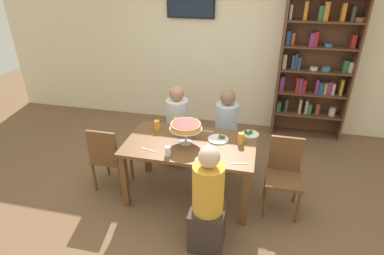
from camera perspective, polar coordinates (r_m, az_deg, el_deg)
name	(u,v)px	position (r m, az deg, el deg)	size (l,w,h in m)	color
ground_plane	(190,194)	(3.99, -0.33, -12.10)	(12.00, 12.00, 0.00)	brown
rear_partition	(220,44)	(5.37, 5.19, 15.02)	(8.00, 0.12, 2.80)	beige
dining_table	(190,150)	(3.61, -0.36, -4.22)	(1.49, 0.85, 0.74)	brown
bookshelf	(315,69)	(5.26, 21.63, 10.02)	(1.10, 0.30, 2.21)	brown
television	(191,2)	(5.26, -0.23, 22.05)	(0.77, 0.05, 0.48)	black
diner_far_right	(226,135)	(4.27, 6.22, -1.43)	(0.34, 0.34, 1.15)	#382D28
diner_near_right	(208,206)	(3.08, 2.90, -14.21)	(0.34, 0.34, 1.15)	#382D28
diner_far_left	(178,130)	(4.37, -2.67, -0.55)	(0.34, 0.34, 1.15)	#382D28
chair_head_west	(108,155)	(3.95, -15.13, -4.97)	(0.40, 0.40, 0.87)	brown
chair_head_east	(284,172)	(3.68, 16.56, -7.78)	(0.40, 0.40, 0.87)	brown
deep_dish_pizza_stand	(186,127)	(3.47, -1.17, 0.15)	(0.37, 0.37, 0.25)	silver
salad_plate_near_diner	(207,160)	(3.23, 2.79, -6.02)	(0.26, 0.26, 0.07)	white
salad_plate_far_diner	(219,139)	(3.64, 4.93, -2.08)	(0.24, 0.24, 0.07)	white
salad_plate_spare	(250,133)	(3.79, 10.56, -1.08)	(0.21, 0.21, 0.06)	white
beer_glass_amber_tall	(157,125)	(3.84, -6.46, 0.40)	(0.07, 0.07, 0.13)	gold
beer_glass_amber_short	(241,139)	(3.56, 8.97, -2.01)	(0.07, 0.07, 0.13)	gold
beer_glass_amber_spare	(176,123)	(3.85, -3.03, 0.82)	(0.07, 0.07, 0.15)	gold
water_glass_clear_near	(168,151)	(3.32, -4.48, -4.35)	(0.06, 0.06, 0.11)	white
cutlery_fork_near	(149,150)	(3.46, -7.98, -4.10)	(0.18, 0.02, 0.01)	silver
cutlery_knife_near	(240,164)	(3.24, 8.78, -6.57)	(0.18, 0.02, 0.01)	silver
cutlery_fork_far	(207,131)	(3.81, 2.69, -0.68)	(0.18, 0.02, 0.01)	silver
cutlery_knife_far	(187,130)	(3.84, -0.88, -0.44)	(0.18, 0.02, 0.01)	silver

